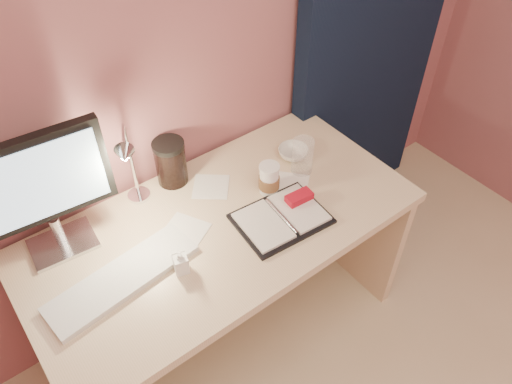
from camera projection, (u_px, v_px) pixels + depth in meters
room at (363, 9)px, 2.07m from camera, size 3.50×3.50×3.50m
desk at (213, 250)px, 1.97m from camera, size 1.40×0.70×0.73m
monitor at (39, 187)px, 1.50m from camera, size 0.44×0.17×0.46m
keyboard at (123, 278)px, 1.59m from camera, size 0.51×0.20×0.02m
planner at (283, 216)px, 1.77m from camera, size 0.33×0.26×0.05m
paper_a at (289, 186)px, 1.90m from camera, size 0.20×0.20×0.00m
paper_b at (211, 187)px, 1.89m from camera, size 0.19×0.19×0.00m
paper_c at (184, 232)px, 1.73m from camera, size 0.20×0.20×0.00m
coffee_cup at (269, 180)px, 1.84m from camera, size 0.08×0.08×0.13m
clear_cup at (303, 156)px, 1.91m from camera, size 0.08×0.08×0.15m
bowl at (293, 153)px, 2.01m from camera, size 0.15×0.15×0.04m
lotion_bottle at (180, 261)px, 1.58m from camera, size 0.06×0.06×0.10m
dark_jar at (171, 164)px, 1.87m from camera, size 0.12×0.12×0.16m
desk_lamp at (150, 159)px, 1.67m from camera, size 0.15×0.21×0.36m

